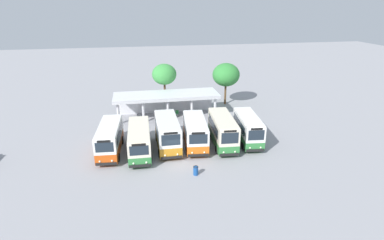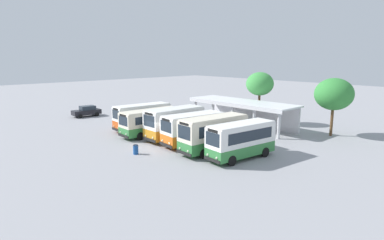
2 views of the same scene
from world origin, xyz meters
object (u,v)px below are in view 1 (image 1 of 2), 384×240
object	(u,v)px
city_bus_nearest_orange	(110,138)
waiting_chair_end_by_column	(162,114)
city_bus_middle_cream	(167,132)
waiting_chair_fourth_seat	(173,113)
city_bus_fifth_blue	(223,130)
city_bus_far_end_green	(248,128)
city_bus_second_in_row	(139,139)
waiting_chair_second_from_end	(166,114)
city_bus_fourth_amber	(195,131)
waiting_chair_middle_seat	(169,113)
litter_bin_apron	(196,171)
waiting_chair_fifth_seat	(177,113)

from	to	relation	value
city_bus_nearest_orange	waiting_chair_end_by_column	bearing A→B (deg)	57.12
city_bus_middle_cream	waiting_chair_fourth_seat	distance (m)	10.25
city_bus_fifth_blue	city_bus_far_end_green	world-z (taller)	city_bus_fifth_blue
city_bus_second_in_row	waiting_chair_end_by_column	size ratio (longest dim) A/B	8.88
city_bus_second_in_row	waiting_chair_end_by_column	world-z (taller)	city_bus_second_in_row
city_bus_nearest_orange	waiting_chair_second_from_end	size ratio (longest dim) A/B	8.51
waiting_chair_second_from_end	city_bus_second_in_row	bearing A→B (deg)	-110.04
city_bus_fourth_amber	waiting_chair_second_from_end	xyz separation A→B (m)	(-2.35, 10.11, -1.28)
city_bus_fifth_blue	waiting_chair_fourth_seat	xyz separation A→B (m)	(-4.37, 10.34, -1.37)
city_bus_fifth_blue	waiting_chair_fourth_seat	size ratio (longest dim) A/B	8.51
waiting_chair_middle_seat	city_bus_nearest_orange	bearing A→B (deg)	-127.27
city_bus_middle_cream	city_bus_far_end_green	world-z (taller)	city_bus_middle_cream
city_bus_second_in_row	waiting_chair_second_from_end	distance (m)	11.60
city_bus_far_end_green	waiting_chair_fourth_seat	world-z (taller)	city_bus_far_end_green
city_bus_fourth_amber	city_bus_fifth_blue	distance (m)	3.17
city_bus_nearest_orange	waiting_chair_fourth_seat	size ratio (longest dim) A/B	8.51
city_bus_far_end_green	waiting_chair_fourth_seat	distance (m)	12.64
waiting_chair_middle_seat	waiting_chair_fourth_seat	size ratio (longest dim) A/B	1.00
city_bus_nearest_orange	waiting_chair_end_by_column	xyz separation A→B (m)	(6.54, 10.12, -1.25)
city_bus_fifth_blue	waiting_chair_end_by_column	world-z (taller)	city_bus_fifth_blue
litter_bin_apron	city_bus_middle_cream	bearing A→B (deg)	107.17
city_bus_fifth_blue	waiting_chair_middle_seat	size ratio (longest dim) A/B	8.51
city_bus_far_end_green	waiting_chair_second_from_end	xyz separation A→B (m)	(-8.66, 10.13, -1.27)
city_bus_second_in_row	city_bus_middle_cream	size ratio (longest dim) A/B	1.10
city_bus_second_in_row	waiting_chair_middle_seat	bearing A→B (deg)	67.46
city_bus_middle_cream	waiting_chair_fifth_seat	xyz separation A→B (m)	(2.51, 10.11, -1.39)
city_bus_far_end_green	waiting_chair_end_by_column	world-z (taller)	city_bus_far_end_green
waiting_chair_middle_seat	waiting_chair_second_from_end	bearing A→B (deg)	-174.12
city_bus_nearest_orange	city_bus_middle_cream	bearing A→B (deg)	0.11
city_bus_middle_cream	waiting_chair_second_from_end	bearing A→B (deg)	85.43
city_bus_middle_cream	city_bus_second_in_row	bearing A→B (deg)	-165.42
waiting_chair_end_by_column	waiting_chair_fifth_seat	distance (m)	2.28
city_bus_middle_cream	waiting_chair_fourth_seat	world-z (taller)	city_bus_middle_cream
city_bus_nearest_orange	city_bus_fifth_blue	world-z (taller)	city_bus_fifth_blue
waiting_chair_fifth_seat	city_bus_far_end_green	bearing A→B (deg)	-55.78
city_bus_middle_cream	waiting_chair_middle_seat	bearing A→B (deg)	82.26
city_bus_nearest_orange	litter_bin_apron	distance (m)	10.51
city_bus_middle_cream	city_bus_fifth_blue	xyz separation A→B (m)	(6.31, -0.37, -0.02)
city_bus_second_in_row	city_bus_fourth_amber	xyz separation A→B (m)	(6.31, 0.73, 0.12)
city_bus_middle_cream	waiting_chair_fifth_seat	world-z (taller)	city_bus_middle_cream
waiting_chair_fourth_seat	litter_bin_apron	world-z (taller)	litter_bin_apron
waiting_chair_second_from_end	city_bus_fifth_blue	bearing A→B (deg)	-62.08
waiting_chair_fourth_seat	city_bus_middle_cream	bearing A→B (deg)	-101.01
city_bus_middle_cream	waiting_chair_second_from_end	distance (m)	10.15
city_bus_fourth_amber	city_bus_second_in_row	bearing A→B (deg)	-173.36
city_bus_far_end_green	waiting_chair_fifth_seat	size ratio (longest dim) A/B	8.11
waiting_chair_fourth_seat	city_bus_nearest_orange	bearing A→B (deg)	-129.59
litter_bin_apron	city_bus_nearest_orange	bearing A→B (deg)	142.51
city_bus_nearest_orange	city_bus_second_in_row	distance (m)	3.26
waiting_chair_fifth_seat	litter_bin_apron	xyz separation A→B (m)	(-0.54, -16.47, -0.07)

